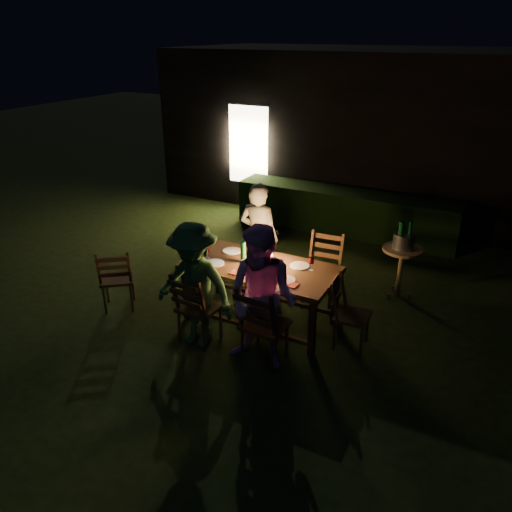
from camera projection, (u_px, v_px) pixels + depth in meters
The scene contains 29 objects.
garden_envelope at pixel (405, 130), 10.74m from camera, with size 40.00×40.00×3.20m.
dining_table at pixel (260, 271), 6.39m from camera, with size 1.97×1.00×0.82m.
chair_near_left at pixel (199, 319), 6.14m from camera, with size 0.48×0.52×1.01m.
chair_near_right at pixel (264, 338), 5.75m from camera, with size 0.50×0.54×1.06m.
chair_far_left at pixel (257, 272), 7.38m from camera, with size 0.45×0.48×0.95m.
chair_far_right at pixel (320, 284), 6.95m from camera, with size 0.50×0.54×1.06m.
chair_end at pixel (350, 326), 6.05m from camera, with size 0.47×0.44×0.93m.
chair_spare at pixel (118, 289), 6.88m from camera, with size 0.63×0.63×0.98m.
person_house_side at pixel (259, 238), 7.21m from camera, with size 0.59×0.39×1.63m, color beige.
person_opp_right at pixel (262, 299), 5.49m from camera, with size 0.83×0.65×1.71m, color #E59DDC.
person_opp_left at pixel (195, 286), 5.90m from camera, with size 1.03×0.59×1.59m, color #346935.
lantern at pixel (266, 254), 6.31m from camera, with size 0.16×0.16×0.35m.
plate_far_left at pixel (232, 251), 6.76m from camera, with size 0.25×0.25×0.01m, color white.
plate_near_left at pixel (214, 263), 6.41m from camera, with size 0.25×0.25×0.01m, color white.
plate_far_right at pixel (300, 266), 6.34m from camera, with size 0.25×0.25×0.01m, color white.
plate_near_right at pixel (285, 280), 5.98m from camera, with size 0.25×0.25×0.01m, color white.
wineglass_a at pixel (250, 247), 6.67m from camera, with size 0.06×0.06×0.18m, color #59070F, non-canonical shape.
wineglass_b at pixel (207, 252), 6.53m from camera, with size 0.06×0.06×0.18m, color #59070F, non-canonical shape.
wineglass_c at pixel (272, 273), 5.97m from camera, with size 0.06×0.06×0.18m, color #59070F, non-canonical shape.
wineglass_d at pixel (311, 264), 6.20m from camera, with size 0.06×0.06×0.18m, color #59070F, non-canonical shape.
wineglass_e at pixel (242, 267), 6.12m from camera, with size 0.06×0.06×0.18m, color silver, non-canonical shape.
bottle_table at pixel (243, 252), 6.40m from camera, with size 0.07×0.07×0.28m, color #0F471E.
napkin_left at pixel (238, 273), 6.16m from camera, with size 0.18×0.14×0.01m, color red.
napkin_right at pixel (290, 284), 5.88m from camera, with size 0.18×0.14×0.01m, color red.
phone at pixel (207, 265), 6.38m from camera, with size 0.14×0.07×0.01m, color black.
side_table at pixel (402, 254), 7.06m from camera, with size 0.56×0.56×0.75m.
ice_bucket at pixel (404, 241), 6.98m from camera, with size 0.30×0.30×0.22m, color #A5A8AD.
bottle_bucket_a at pixel (400, 238), 6.94m from camera, with size 0.07×0.07×0.32m, color #0F471E.
bottle_bucket_b at pixel (408, 237), 6.97m from camera, with size 0.07×0.07×0.32m, color #0F471E.
Camera 1 is at (2.11, -5.01, 3.57)m, focal length 35.00 mm.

